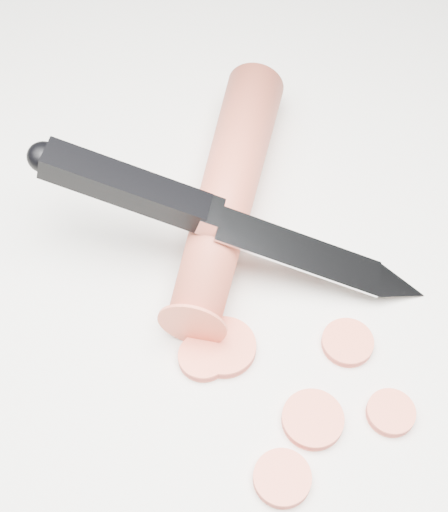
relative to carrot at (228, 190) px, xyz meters
name	(u,v)px	position (x,y,z in m)	size (l,w,h in m)	color
ground	(222,286)	(-0.03, -0.06, -0.02)	(2.40, 2.40, 0.00)	white
carrot	(228,190)	(0.00, 0.00, 0.00)	(0.04, 0.04, 0.22)	#C74731
carrot_slice_0	(204,357)	(-0.05, -0.11, -0.02)	(0.03, 0.03, 0.01)	#F55F41
carrot_slice_1	(391,413)	(0.04, -0.18, -0.02)	(0.03, 0.03, 0.01)	#F55F41
carrot_slice_2	(224,347)	(-0.04, -0.11, -0.02)	(0.04, 0.04, 0.01)	#F55F41
carrot_slice_3	(313,419)	(0.00, -0.17, -0.02)	(0.04, 0.04, 0.01)	#F55F41
carrot_slice_4	(282,478)	(-0.03, -0.20, -0.02)	(0.03, 0.03, 0.01)	#F55F41
carrot_slice_5	(347,343)	(0.04, -0.13, -0.02)	(0.03, 0.03, 0.01)	#F55F41
kitchen_knife	(233,221)	(-0.01, -0.04, 0.02)	(0.24, 0.16, 0.09)	#B4B6BB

